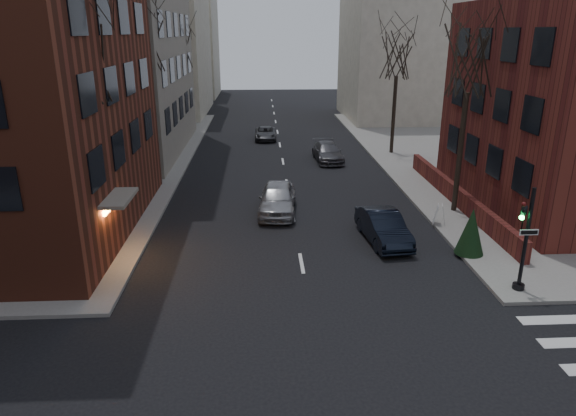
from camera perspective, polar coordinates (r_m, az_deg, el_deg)
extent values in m
cube|color=maroon|center=(30.31, 18.25, 1.34)|extent=(0.35, 16.00, 1.00)
cube|color=beige|center=(64.27, -15.88, 18.09)|extent=(14.00, 16.00, 18.00)
cube|color=beige|center=(60.23, 13.59, 17.30)|extent=(14.00, 14.00, 16.00)
cube|color=beige|center=(80.70, -11.69, 17.06)|extent=(10.00, 12.00, 14.00)
cylinder|color=black|center=(20.75, 24.92, -3.24)|extent=(0.14, 0.14, 4.00)
cylinder|color=black|center=(21.49, 24.22, -7.94)|extent=(0.44, 0.44, 0.20)
imported|color=black|center=(20.35, 24.63, -1.05)|extent=(0.16, 0.20, 1.00)
sphere|color=#19FF4C|center=(20.26, 24.54, -0.97)|extent=(0.18, 0.18, 0.18)
cube|color=white|center=(20.53, 25.21, -2.46)|extent=(0.70, 0.03, 0.22)
cylinder|color=#2D231C|center=(23.76, -20.53, 3.43)|extent=(0.28, 0.28, 6.65)
cylinder|color=#2D231C|center=(35.09, -14.99, 9.05)|extent=(0.28, 0.28, 7.00)
cylinder|color=#2D231C|center=(48.78, -11.73, 11.56)|extent=(0.28, 0.28, 6.30)
cylinder|color=#2D231C|center=(28.56, 18.56, 5.78)|extent=(0.28, 0.28, 6.30)
cylinder|color=#2D231C|center=(41.69, 11.65, 10.08)|extent=(0.28, 0.28, 5.95)
cylinder|color=black|center=(31.21, -15.24, 6.89)|extent=(0.12, 0.12, 6.00)
sphere|color=#FFA54C|center=(30.74, -15.75, 12.54)|extent=(0.36, 0.36, 0.36)
cylinder|color=black|center=(50.68, -10.71, 11.72)|extent=(0.12, 0.12, 6.00)
sphere|color=#FFA54C|center=(50.39, -10.93, 15.21)|extent=(0.36, 0.36, 0.36)
imported|color=black|center=(24.38, 10.54, -2.08)|extent=(2.00, 4.56, 1.46)
imported|color=#9B9CA0|center=(27.73, -1.18, 1.07)|extent=(2.32, 4.93, 1.63)
imported|color=#46464C|center=(39.20, 4.43, 6.22)|extent=(2.16, 4.82, 1.37)
imported|color=#3B3B40|center=(47.05, -2.51, 8.29)|extent=(1.93, 4.10, 1.13)
cube|color=silver|center=(26.96, 16.49, -0.64)|extent=(0.61, 0.73, 1.01)
cone|color=black|center=(23.61, 19.67, -2.44)|extent=(1.55, 1.55, 2.07)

